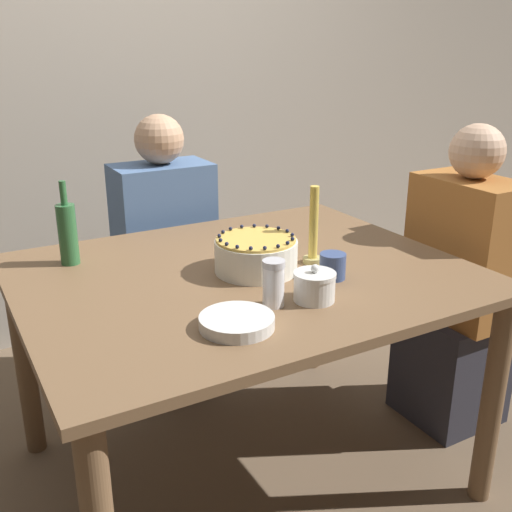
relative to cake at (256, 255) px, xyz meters
name	(u,v)px	position (x,y,z in m)	size (l,w,h in m)	color
ground_plane	(245,470)	(-0.03, 0.02, -0.82)	(12.00, 12.00, 0.00)	brown
wall_behind	(104,73)	(-0.03, 1.42, 0.48)	(8.00, 0.05, 2.60)	#ADA393
dining_table	(244,302)	(-0.03, 0.02, -0.16)	(1.37, 1.11, 0.76)	brown
cake	(256,255)	(0.00, 0.00, 0.00)	(0.26, 0.26, 0.12)	white
sugar_bowl	(314,286)	(0.03, -0.28, -0.01)	(0.12, 0.12, 0.11)	silver
sugar_shaker	(274,283)	(-0.09, -0.25, 0.01)	(0.06, 0.06, 0.13)	white
plate_stack	(237,322)	(-0.24, -0.32, -0.04)	(0.19, 0.19, 0.03)	silver
candle	(313,233)	(0.20, -0.02, 0.05)	(0.06, 0.06, 0.25)	tan
bottle	(68,233)	(-0.49, 0.36, 0.05)	(0.06, 0.06, 0.27)	#2D6638
cup	(333,266)	(0.17, -0.17, -0.01)	(0.08, 0.08, 0.08)	#384C7F
person_man_blue_shirt	(166,270)	(-0.01, 0.78, -0.31)	(0.40, 0.34, 1.17)	#595960
person_woman_floral	(459,299)	(0.85, -0.07, -0.31)	(0.34, 0.40, 1.17)	#2D2D38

